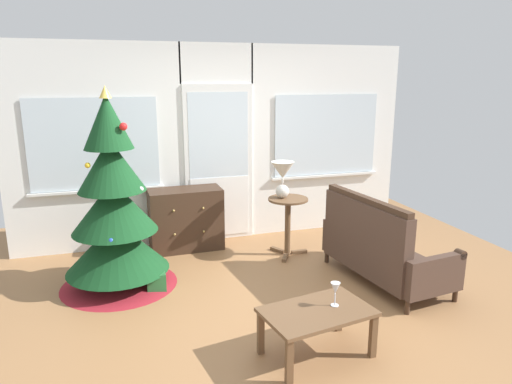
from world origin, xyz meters
TOP-DOWN VIEW (x-y plane):
  - ground_plane at (0.00, 0.00)m, footprint 6.76×6.76m
  - back_wall_with_door at (0.00, 2.08)m, footprint 5.20×0.14m
  - christmas_tree at (-1.34, 0.93)m, footprint 1.20×1.20m
  - dresser_cabinet at (-0.50, 1.79)m, footprint 0.91×0.46m
  - settee_sofa at (1.30, 0.20)m, footprint 0.88×1.55m
  - side_table at (0.65, 1.21)m, footprint 0.50×0.48m
  - table_lamp at (0.59, 1.25)m, footprint 0.28×0.28m
  - coffee_table at (0.12, -0.85)m, footprint 0.92×0.66m
  - wine_glass at (0.28, -0.82)m, footprint 0.08×0.08m
  - gift_box at (-0.98, 0.68)m, footprint 0.19×0.17m

SIDE VIEW (x-z plane):
  - ground_plane at x=0.00m, z-range 0.00..0.00m
  - gift_box at x=-0.98m, z-range 0.00..0.19m
  - coffee_table at x=0.12m, z-range 0.14..0.53m
  - settee_sofa at x=1.30m, z-range -0.10..0.86m
  - dresser_cabinet at x=-0.50m, z-range 0.00..0.78m
  - side_table at x=0.65m, z-range 0.15..0.87m
  - wine_glass at x=0.28m, z-range 0.43..0.63m
  - christmas_tree at x=-1.34m, z-range -0.27..1.79m
  - table_lamp at x=0.59m, z-range 0.79..1.23m
  - back_wall_with_door at x=0.00m, z-range 0.00..2.55m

